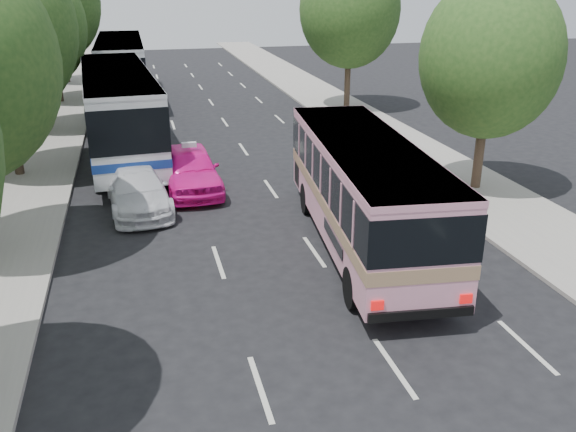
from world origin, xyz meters
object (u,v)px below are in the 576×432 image
object	(u,v)px
white_pickup	(137,189)
tour_coach_front	(119,106)
pink_taxi	(191,169)
pink_bus	(364,183)
tour_coach_rear	(121,64)

from	to	relation	value
white_pickup	tour_coach_front	distance (m)	7.16
pink_taxi	white_pickup	xyz separation A→B (m)	(-2.03, -1.57, -0.13)
pink_bus	tour_coach_front	xyz separation A→B (m)	(-7.05, 12.04, 0.30)
pink_bus	tour_coach_front	size ratio (longest dim) A/B	0.80
white_pickup	tour_coach_rear	bearing A→B (deg)	85.94
white_pickup	pink_bus	bearing A→B (deg)	-43.26
tour_coach_front	tour_coach_rear	size ratio (longest dim) A/B	1.00
tour_coach_rear	white_pickup	bearing A→B (deg)	-88.77
tour_coach_front	tour_coach_rear	bearing A→B (deg)	85.91
pink_taxi	tour_coach_rear	size ratio (longest dim) A/B	0.38
tour_coach_front	white_pickup	bearing A→B (deg)	-89.53
tour_coach_front	tour_coach_rear	xyz separation A→B (m)	(0.06, 14.07, 0.02)
tour_coach_front	pink_taxi	bearing A→B (deg)	-68.44
pink_bus	tour_coach_rear	distance (m)	27.03
pink_taxi	white_pickup	distance (m)	2.57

